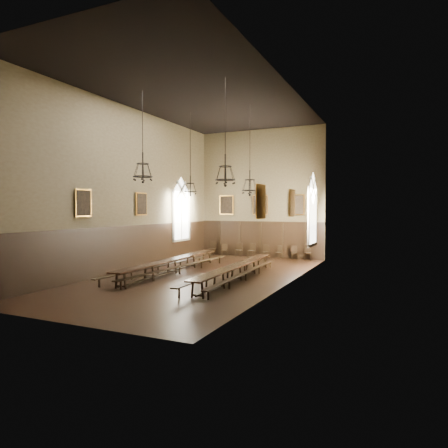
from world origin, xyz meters
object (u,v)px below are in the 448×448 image
Objects in this scene: table_left at (172,266)px; chair_3 at (252,253)px; chair_4 at (266,254)px; chair_7 at (308,256)px; bench_right_outer at (246,275)px; chandelier_back_left at (190,185)px; chair_1 at (224,252)px; chandelier_front_right at (225,173)px; chair_0 at (212,251)px; bench_right_inner at (228,272)px; chair_6 at (294,256)px; bench_left_inner at (180,269)px; chair_2 at (239,253)px; table_right at (236,272)px; bench_left_outer at (158,268)px; chandelier_front_left at (143,171)px; chair_5 at (278,255)px; chandelier_back_right at (250,185)px.

chair_3 is (1.37, 8.36, -0.09)m from table_left.
chair_7 is at bearing -11.26° from chair_4.
chandelier_back_left reaches higher than bench_right_outer.
chair_1 is 12.72m from chandelier_front_right.
chandelier_back_left is at bearing 132.50° from chandelier_front_right.
chandelier_back_left reaches higher than chair_0.
chair_7 reaches higher than bench_right_inner.
chair_4 is (1.10, -0.10, -0.01)m from chair_3.
bench_left_inner is at bearing -134.46° from chair_6.
chair_2 is 12.29m from chandelier_front_right.
chair_3 is 1.04× the size of chair_6.
table_right is 4.53m from bench_left_outer.
chair_0 is at bearing 98.20° from chandelier_front_left.
bench_left_outer is 0.97× the size of bench_right_outer.
bench_right_outer is 9.74× the size of chair_3.
chair_0 is 0.22× the size of chandelier_back_left.
bench_right_outer is at bearing -15.71° from bench_right_inner.
chair_1 is at bearing 115.49° from bench_right_inner.
table_left is at bearing 149.70° from chandelier_front_right.
chandelier_back_right is (0.27, -6.25, 4.44)m from chair_5.
chair_7 is at bearing 62.60° from chandelier_front_left.
chandelier_front_right is at bearing -93.04° from chair_4.
chair_6 is (0.59, 8.66, -0.08)m from table_right.
chair_5 is (1.98, -0.04, -0.02)m from chair_3.
chandelier_front_right is (0.34, -2.05, 4.58)m from table_right.
chair_4 is 0.90× the size of chair_7.
bench_right_outer is 10.04m from chair_1.
chair_2 reaches higher than chair_4.
chair_2 is (-2.86, 8.33, -0.01)m from bench_right_inner.
bench_left_inner is 5.15m from chandelier_back_left.
chair_3 is at bearing 104.79° from chandelier_front_right.
bench_right_outer is (1.08, -0.30, -0.03)m from bench_right_inner.
chandelier_back_left is at bearing -99.10° from chair_2.
chair_4 is at bearing 99.28° from table_right.
bench_right_inner reaches higher than bench_right_outer.
table_left is at bearing 28.13° from bench_left_outer.
bench_right_inner is 2.34× the size of chandelier_front_right.
chair_2 is at bearing 84.16° from chandelier_back_left.
chandelier_front_right is at bearing -80.58° from table_right.
bench_right_inner reaches higher than bench_left_outer.
bench_right_inner is 10.78× the size of chair_2.
chandelier_back_right is (1.15, -6.20, 4.43)m from chair_4.
chair_7 reaches higher than bench_left_outer.
chandelier_back_left is 3.81m from chandelier_back_right.
chair_5 reaches higher than bench_left_outer.
chandelier_front_right is (-0.25, -10.70, 4.66)m from chair_6.
chandelier_front_right is at bearing -23.55° from bench_left_outer.
table_left is 8.96m from chair_5.
chandelier_front_left is (-0.57, -10.55, 4.92)m from chair_2.
chair_7 is at bearing -2.55° from chair_2.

